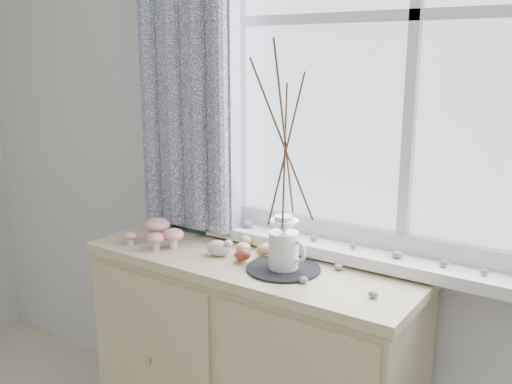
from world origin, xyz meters
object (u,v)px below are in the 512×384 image
(botanical_book, at_px, (181,200))
(twig_pitcher, at_px, (285,141))
(toadstool_cluster, at_px, (158,231))
(sideboard, at_px, (252,368))

(botanical_book, relative_size, twig_pitcher, 0.48)
(botanical_book, distance_m, toadstool_cluster, 0.21)
(twig_pitcher, bearing_deg, botanical_book, -171.84)
(sideboard, height_order, twig_pitcher, twig_pitcher)
(sideboard, bearing_deg, botanical_book, 164.82)
(botanical_book, bearing_deg, twig_pitcher, -22.61)
(sideboard, relative_size, twig_pitcher, 1.62)
(toadstool_cluster, bearing_deg, botanical_book, 107.11)
(botanical_book, bearing_deg, toadstool_cluster, -81.02)
(sideboard, xyz_separation_m, botanical_book, (-0.42, 0.11, 0.55))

